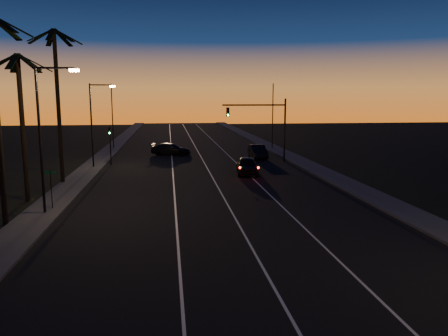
{
  "coord_description": "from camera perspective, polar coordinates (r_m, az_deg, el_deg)",
  "views": [
    {
      "loc": [
        -3.36,
        -7.25,
        7.16
      ],
      "look_at": [
        0.31,
        21.42,
        2.45
      ],
      "focal_mm": 35.0,
      "sensor_mm": 36.0,
      "label": 1
    }
  ],
  "objects": [
    {
      "name": "far_pole_right",
      "position": [
        61.02,
        6.37,
        6.7
      ],
      "size": [
        0.14,
        0.14,
        9.0
      ],
      "primitive_type": "cylinder",
      "color": "black",
      "rests_on": "ground"
    },
    {
      "name": "street_sign",
      "position": [
        29.73,
        -21.66,
        -2.08
      ],
      "size": [
        0.7,
        0.06,
        2.6
      ],
      "color": "black",
      "rests_on": "ground"
    },
    {
      "name": "far_pole_left",
      "position": [
        62.77,
        -14.37,
        6.54
      ],
      "size": [
        0.14,
        0.14,
        9.0
      ],
      "primitive_type": "cylinder",
      "color": "black",
      "rests_on": "ground"
    },
    {
      "name": "road",
      "position": [
        38.08,
        -2.1,
        -1.58
      ],
      "size": [
        20.0,
        170.0,
        0.01
      ],
      "primitive_type": "cube",
      "color": "black",
      "rests_on": "ground"
    },
    {
      "name": "palm_mid",
      "position": [
        32.78,
        -24.95,
        6.82
      ],
      "size": [
        4.25,
        4.16,
        10.03
      ],
      "color": "black",
      "rests_on": "ground"
    },
    {
      "name": "palm_far",
      "position": [
        38.29,
        -20.93,
        9.33
      ],
      "size": [
        4.25,
        4.16,
        12.53
      ],
      "color": "black",
      "rests_on": "ground"
    },
    {
      "name": "lane_stripe_mid",
      "position": [
        38.12,
        -1.35,
        -1.55
      ],
      "size": [
        0.12,
        160.0,
        0.01
      ],
      "primitive_type": "cube",
      "color": "silver",
      "rests_on": "road"
    },
    {
      "name": "right_car",
      "position": [
        51.56,
        4.41,
        2.15
      ],
      "size": [
        1.76,
        4.85,
        1.59
      ],
      "color": "black",
      "rests_on": "road"
    },
    {
      "name": "lane_stripe_right",
      "position": [
        38.64,
        3.82,
        -1.42
      ],
      "size": [
        0.12,
        160.0,
        0.01
      ],
      "primitive_type": "cube",
      "color": "silver",
      "rests_on": "road"
    },
    {
      "name": "lane_stripe_left",
      "position": [
        37.93,
        -6.62,
        -1.66
      ],
      "size": [
        0.12,
        160.0,
        0.01
      ],
      "primitive_type": "cube",
      "color": "silver",
      "rests_on": "road"
    },
    {
      "name": "signal_mast",
      "position": [
        48.45,
        5.26,
        6.4
      ],
      "size": [
        7.1,
        0.41,
        7.0
      ],
      "color": "black",
      "rests_on": "ground"
    },
    {
      "name": "streetlight_left_far",
      "position": [
        45.89,
        -16.57,
        6.25
      ],
      "size": [
        2.55,
        0.26,
        8.5
      ],
      "color": "black",
      "rests_on": "ground"
    },
    {
      "name": "signal_post",
      "position": [
        47.82,
        -14.67,
        3.83
      ],
      "size": [
        0.28,
        0.37,
        4.2
      ],
      "color": "black",
      "rests_on": "ground"
    },
    {
      "name": "sidewalk_right",
      "position": [
        40.62,
        13.84,
        -1.06
      ],
      "size": [
        2.4,
        170.0,
        0.16
      ],
      "primitive_type": "cube",
      "color": "#373735",
      "rests_on": "ground"
    },
    {
      "name": "sidewalk_left",
      "position": [
        38.72,
        -18.85,
        -1.78
      ],
      "size": [
        2.4,
        170.0,
        0.16
      ],
      "primitive_type": "cube",
      "color": "#373735",
      "rests_on": "ground"
    },
    {
      "name": "cross_car",
      "position": [
        54.79,
        -6.94,
        2.45
      ],
      "size": [
        5.38,
        3.55,
        1.45
      ],
      "color": "black",
      "rests_on": "road"
    },
    {
      "name": "streetlight_left_near",
      "position": [
        28.28,
        -22.4,
        4.84
      ],
      "size": [
        2.55,
        0.26,
        9.0
      ],
      "color": "black",
      "rests_on": "ground"
    },
    {
      "name": "lead_car",
      "position": [
        40.92,
        3.03,
        0.33
      ],
      "size": [
        2.44,
        5.44,
        1.61
      ],
      "color": "black",
      "rests_on": "road"
    }
  ]
}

